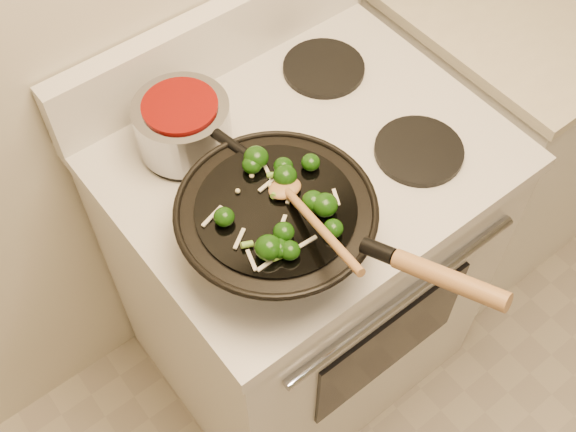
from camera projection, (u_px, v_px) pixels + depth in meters
stove at (299, 264)px, 1.83m from camera, size 0.78×0.67×1.08m
counter_unit at (522, 106)px, 2.16m from camera, size 0.86×0.62×0.91m
wok at (278, 224)px, 1.26m from camera, size 0.35×0.57×0.21m
stirfry at (284, 203)px, 1.21m from camera, size 0.24×0.24×0.04m
wooden_spoon at (305, 210)px, 1.18m from camera, size 0.08×0.27×0.09m
saucepan at (184, 125)px, 1.40m from camera, size 0.19×0.30×0.11m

